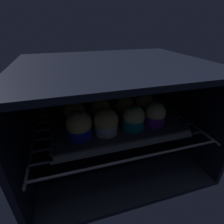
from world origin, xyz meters
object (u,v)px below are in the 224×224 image
(muffin_row0_col0, at_px, (79,126))
(muffin_row2_col1, at_px, (95,100))
(baking_tray, at_px, (112,118))
(muffin_row1_col1, at_px, (101,110))
(muffin_row0_col2, at_px, (134,118))
(muffin_row2_col0, at_px, (73,104))
(muffin_row2_col3, at_px, (136,96))
(muffin_row1_col2, at_px, (124,107))
(muffin_row1_col3, at_px, (144,105))
(muffin_row2_col2, at_px, (116,98))
(muffin_row0_col3, at_px, (155,115))
(muffin_row0_col1, at_px, (106,122))
(muffin_row1_col0, at_px, (75,113))

(muffin_row0_col0, bearing_deg, muffin_row2_col1, 64.89)
(baking_tray, relative_size, muffin_row1_col1, 5.34)
(muffin_row0_col2, height_order, muffin_row2_col0, muffin_row0_col2)
(muffin_row1_col1, relative_size, muffin_row2_col3, 1.01)
(muffin_row1_col2, xyz_separation_m, muffin_row2_col1, (-0.09, 0.09, 0.00))
(muffin_row0_col0, distance_m, muffin_row1_col3, 0.27)
(muffin_row1_col1, xyz_separation_m, muffin_row2_col2, (0.09, 0.09, -0.00))
(muffin_row0_col2, relative_size, muffin_row0_col3, 1.07)
(muffin_row0_col2, distance_m, muffin_row1_col3, 0.12)
(baking_tray, bearing_deg, muffin_row2_col2, 62.72)
(muffin_row1_col2, height_order, muffin_row1_col3, same)
(muffin_row0_col1, relative_size, muffin_row0_col3, 1.04)
(muffin_row1_col1, bearing_deg, muffin_row0_col0, -135.50)
(muffin_row0_col1, relative_size, muffin_row0_col2, 0.97)
(muffin_row0_col1, height_order, muffin_row1_col1, muffin_row0_col1)
(muffin_row0_col2, xyz_separation_m, muffin_row2_col1, (-0.09, 0.18, 0.00))
(muffin_row0_col2, relative_size, muffin_row1_col2, 1.09)
(muffin_row2_col1, bearing_deg, muffin_row1_col1, -88.04)
(muffin_row1_col3, bearing_deg, muffin_row2_col0, 161.55)
(baking_tray, relative_size, muffin_row2_col1, 4.87)
(muffin_row1_col3, bearing_deg, muffin_row0_col1, -152.83)
(muffin_row2_col0, bearing_deg, muffin_row0_col2, -44.35)
(muffin_row0_col2, distance_m, muffin_row2_col2, 0.17)
(muffin_row1_col0, distance_m, muffin_row2_col0, 0.08)
(muffin_row0_col0, distance_m, muffin_row1_col1, 0.12)
(muffin_row1_col3, relative_size, muffin_row2_col2, 0.97)
(muffin_row2_col0, height_order, muffin_row2_col3, muffin_row2_col3)
(muffin_row0_col3, relative_size, muffin_row2_col0, 1.02)
(baking_tray, relative_size, muffin_row0_col2, 5.06)
(muffin_row1_col0, bearing_deg, muffin_row2_col1, 44.04)
(muffin_row0_col1, xyz_separation_m, muffin_row2_col2, (0.09, 0.17, -0.00))
(muffin_row0_col2, relative_size, muffin_row2_col3, 1.06)
(muffin_row1_col2, bearing_deg, muffin_row0_col1, -136.52)
(muffin_row0_col2, xyz_separation_m, muffin_row1_col3, (0.08, 0.09, -0.00))
(baking_tray, height_order, muffin_row1_col2, muffin_row1_col2)
(muffin_row1_col3, distance_m, muffin_row2_col3, 0.09)
(baking_tray, distance_m, muffin_row2_col1, 0.11)
(muffin_row0_col1, relative_size, muffin_row2_col3, 1.03)
(muffin_row1_col1, distance_m, muffin_row2_col0, 0.13)
(muffin_row0_col1, xyz_separation_m, muffin_row2_col3, (0.18, 0.17, -0.00))
(muffin_row2_col2, bearing_deg, muffin_row0_col0, -134.80)
(baking_tray, bearing_deg, muffin_row2_col3, 33.17)
(muffin_row1_col1, bearing_deg, muffin_row1_col2, 0.98)
(muffin_row1_col0, relative_size, muffin_row2_col3, 1.02)
(baking_tray, bearing_deg, muffin_row2_col1, 117.79)
(muffin_row1_col1, distance_m, muffin_row2_col3, 0.20)
(muffin_row1_col0, xyz_separation_m, muffin_row2_col2, (0.18, 0.08, -0.00))
(muffin_row2_col2, bearing_deg, muffin_row0_col2, -89.19)
(baking_tray, xyz_separation_m, muffin_row0_col2, (0.05, -0.09, 0.04))
(muffin_row0_col2, height_order, muffin_row1_col2, muffin_row0_col2)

